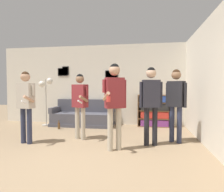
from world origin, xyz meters
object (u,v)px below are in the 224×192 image
object	(u,v)px
person_player_foreground_left	(26,100)
person_spectator_near_bookshelf	(151,98)
person_watcher_holding_cup	(115,97)
person_spectator_far_right	(176,98)
couch	(83,117)
person_player_foreground_center	(80,100)
bottle_on_floor	(59,126)
bookshelf	(154,111)
floor_lamp	(46,88)

from	to	relation	value
person_player_foreground_left	person_spectator_near_bookshelf	xyz separation A→B (m)	(2.75, 0.31, 0.06)
person_watcher_holding_cup	person_spectator_far_right	xyz separation A→B (m)	(1.29, 0.80, -0.05)
couch	person_spectator_near_bookshelf	bearing A→B (deg)	-41.93
person_player_foreground_center	person_spectator_far_right	size ratio (longest dim) A/B	0.95
person_player_foreground_left	person_watcher_holding_cup	world-z (taller)	person_watcher_holding_cup
bottle_on_floor	bookshelf	bearing A→B (deg)	16.88
person_player_foreground_center	person_spectator_near_bookshelf	distance (m)	1.70
person_spectator_near_bookshelf	floor_lamp	bearing A→B (deg)	152.72
couch	person_spectator_far_right	size ratio (longest dim) A/B	1.22
person_player_foreground_center	floor_lamp	bearing A→B (deg)	138.35
floor_lamp	person_player_foreground_left	xyz separation A→B (m)	(0.60, -2.04, -0.24)
person_player_foreground_left	person_player_foreground_center	distance (m)	1.21
person_player_foreground_center	person_spectator_far_right	distance (m)	2.25
floor_lamp	person_spectator_far_right	world-z (taller)	person_spectator_far_right
bookshelf	bottle_on_floor	distance (m)	3.02
bookshelf	floor_lamp	xyz separation A→B (m)	(-3.52, -0.40, 0.72)
couch	person_spectator_far_right	world-z (taller)	person_spectator_far_right
person_watcher_holding_cup	person_spectator_near_bookshelf	size ratio (longest dim) A/B	1.02
person_watcher_holding_cup	person_player_foreground_center	bearing A→B (deg)	143.63
person_spectator_far_right	bookshelf	bearing A→B (deg)	102.68
person_watcher_holding_cup	person_spectator_near_bookshelf	bearing A→B (deg)	32.93
couch	bottle_on_floor	distance (m)	0.88
floor_lamp	person_player_foreground_center	distance (m)	2.26
couch	bookshelf	xyz separation A→B (m)	(2.31, 0.20, 0.23)
bookshelf	person_watcher_holding_cup	size ratio (longest dim) A/B	0.61
person_player_foreground_left	person_spectator_near_bookshelf	size ratio (longest dim) A/B	0.95
couch	person_player_foreground_left	bearing A→B (deg)	-105.01
bookshelf	bottle_on_floor	xyz separation A→B (m)	(-2.86, -0.87, -0.41)
person_player_foreground_left	bottle_on_floor	bearing A→B (deg)	88.04
bookshelf	floor_lamp	bearing A→B (deg)	-173.48
person_player_foreground_center	person_spectator_far_right	bearing A→B (deg)	2.54
bookshelf	person_spectator_near_bookshelf	world-z (taller)	person_spectator_near_bookshelf
bookshelf	person_player_foreground_center	world-z (taller)	person_player_foreground_center
bookshelf	person_watcher_holding_cup	distance (m)	2.80
couch	person_spectator_far_right	distance (m)	3.24
bottle_on_floor	floor_lamp	bearing A→B (deg)	144.63
bookshelf	person_spectator_far_right	distance (m)	1.91
couch	person_watcher_holding_cup	distance (m)	2.90
bookshelf	person_spectator_near_bookshelf	xyz separation A→B (m)	(-0.16, -2.13, 0.53)
person_player_foreground_center	couch	bearing A→B (deg)	105.60
person_player_foreground_left	person_player_foreground_center	xyz separation A→B (m)	(1.08, 0.55, -0.02)
bookshelf	couch	bearing A→B (deg)	-175.06
person_player_foreground_left	person_spectator_near_bookshelf	bearing A→B (deg)	6.50
couch	person_player_foreground_center	size ratio (longest dim) A/B	1.29
bookshelf	person_player_foreground_center	xyz separation A→B (m)	(-1.84, -1.89, 0.45)
bookshelf	person_watcher_holding_cup	xyz separation A→B (m)	(-0.88, -2.60, 0.56)
couch	floor_lamp	bearing A→B (deg)	-170.49
bookshelf	person_watcher_holding_cup	world-z (taller)	person_watcher_holding_cup
bookshelf	bottle_on_floor	bearing A→B (deg)	-163.12
person_spectator_near_bookshelf	bottle_on_floor	xyz separation A→B (m)	(-2.70, 1.26, -0.94)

